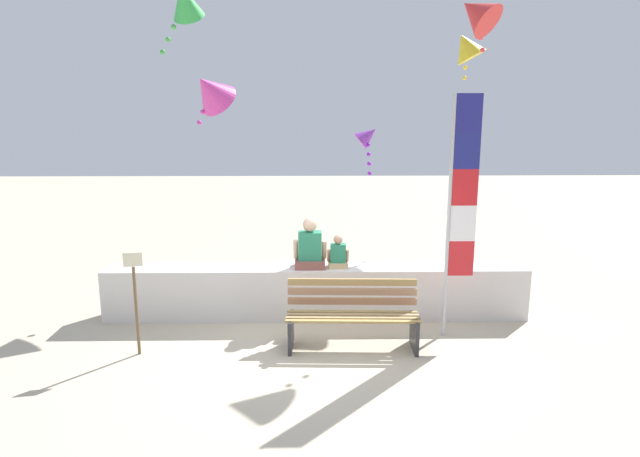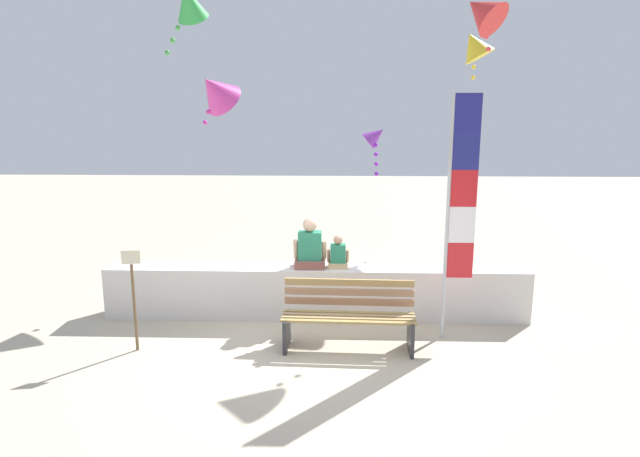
{
  "view_description": "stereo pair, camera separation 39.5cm",
  "coord_description": "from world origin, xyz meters",
  "px_view_note": "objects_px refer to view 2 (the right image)",
  "views": [
    {
      "loc": [
        -0.07,
        -6.84,
        3.13
      ],
      "look_at": [
        0.06,
        1.2,
        1.4
      ],
      "focal_mm": 30.75,
      "sensor_mm": 36.0,
      "label": 1
    },
    {
      "loc": [
        0.33,
        -6.84,
        3.13
      ],
      "look_at": [
        0.06,
        1.2,
        1.4
      ],
      "focal_mm": 30.75,
      "sensor_mm": 36.0,
      "label": 2
    }
  ],
  "objects_px": {
    "kite_purple": "(376,136)",
    "kite_red": "(482,11)",
    "kite_yellow": "(475,46)",
    "park_bench": "(349,317)",
    "person_child": "(338,255)",
    "flag_banner": "(458,201)",
    "kite_magenta": "(215,90)",
    "sign_post": "(133,292)",
    "person_adult": "(310,248)",
    "kite_green": "(189,3)"
  },
  "relations": [
    {
      "from": "kite_purple",
      "to": "kite_red",
      "type": "bearing_deg",
      "value": -54.47
    },
    {
      "from": "kite_red",
      "to": "kite_yellow",
      "type": "distance_m",
      "value": 1.34
    },
    {
      "from": "park_bench",
      "to": "kite_purple",
      "type": "bearing_deg",
      "value": 81.96
    },
    {
      "from": "park_bench",
      "to": "person_child",
      "type": "relative_size",
      "value": 3.55
    },
    {
      "from": "flag_banner",
      "to": "kite_magenta",
      "type": "distance_m",
      "value": 4.55
    },
    {
      "from": "kite_purple",
      "to": "sign_post",
      "type": "relative_size",
      "value": 0.76
    },
    {
      "from": "person_adult",
      "to": "kite_yellow",
      "type": "relative_size",
      "value": 0.84
    },
    {
      "from": "person_child",
      "to": "kite_green",
      "type": "bearing_deg",
      "value": 162.62
    },
    {
      "from": "person_child",
      "to": "kite_yellow",
      "type": "xyz_separation_m",
      "value": [
        2.42,
        2.31,
        3.28
      ]
    },
    {
      "from": "park_bench",
      "to": "kite_magenta",
      "type": "bearing_deg",
      "value": 131.54
    },
    {
      "from": "kite_yellow",
      "to": "person_child",
      "type": "bearing_deg",
      "value": -136.33
    },
    {
      "from": "kite_purple",
      "to": "person_child",
      "type": "bearing_deg",
      "value": -103.4
    },
    {
      "from": "flag_banner",
      "to": "kite_purple",
      "type": "xyz_separation_m",
      "value": [
        -0.86,
        3.84,
        0.68
      ]
    },
    {
      "from": "flag_banner",
      "to": "kite_red",
      "type": "distance_m",
      "value": 3.28
    },
    {
      "from": "kite_red",
      "to": "kite_magenta",
      "type": "height_order",
      "value": "kite_red"
    },
    {
      "from": "kite_green",
      "to": "flag_banner",
      "type": "bearing_deg",
      "value": -20.58
    },
    {
      "from": "park_bench",
      "to": "person_child",
      "type": "height_order",
      "value": "person_child"
    },
    {
      "from": "person_child",
      "to": "kite_red",
      "type": "relative_size",
      "value": 0.51
    },
    {
      "from": "flag_banner",
      "to": "sign_post",
      "type": "relative_size",
      "value": 2.44
    },
    {
      "from": "park_bench",
      "to": "sign_post",
      "type": "height_order",
      "value": "sign_post"
    },
    {
      "from": "kite_green",
      "to": "sign_post",
      "type": "relative_size",
      "value": 0.8
    },
    {
      "from": "kite_red",
      "to": "kite_yellow",
      "type": "height_order",
      "value": "kite_red"
    },
    {
      "from": "kite_magenta",
      "to": "sign_post",
      "type": "height_order",
      "value": "kite_magenta"
    },
    {
      "from": "person_child",
      "to": "kite_red",
      "type": "height_order",
      "value": "kite_red"
    },
    {
      "from": "kite_purple",
      "to": "kite_yellow",
      "type": "xyz_separation_m",
      "value": [
        1.68,
        -0.78,
        1.64
      ]
    },
    {
      "from": "kite_magenta",
      "to": "sign_post",
      "type": "distance_m",
      "value": 3.86
    },
    {
      "from": "flag_banner",
      "to": "park_bench",
      "type": "bearing_deg",
      "value": -166.52
    },
    {
      "from": "person_adult",
      "to": "kite_magenta",
      "type": "relative_size",
      "value": 0.71
    },
    {
      "from": "person_adult",
      "to": "sign_post",
      "type": "relative_size",
      "value": 0.56
    },
    {
      "from": "park_bench",
      "to": "kite_purple",
      "type": "height_order",
      "value": "kite_purple"
    },
    {
      "from": "flag_banner",
      "to": "person_adult",
      "type": "bearing_deg",
      "value": 159.85
    },
    {
      "from": "kite_yellow",
      "to": "sign_post",
      "type": "relative_size",
      "value": 0.66
    },
    {
      "from": "flag_banner",
      "to": "kite_green",
      "type": "bearing_deg",
      "value": 159.42
    },
    {
      "from": "person_child",
      "to": "kite_purple",
      "type": "relative_size",
      "value": 0.48
    },
    {
      "from": "person_adult",
      "to": "kite_purple",
      "type": "xyz_separation_m",
      "value": [
        1.16,
        3.1,
        1.53
      ]
    },
    {
      "from": "person_adult",
      "to": "kite_magenta",
      "type": "bearing_deg",
      "value": 139.17
    },
    {
      "from": "park_bench",
      "to": "flag_banner",
      "type": "height_order",
      "value": "flag_banner"
    },
    {
      "from": "person_adult",
      "to": "kite_green",
      "type": "relative_size",
      "value": 0.7
    },
    {
      "from": "kite_red",
      "to": "kite_green",
      "type": "relative_size",
      "value": 0.9
    },
    {
      "from": "person_adult",
      "to": "kite_red",
      "type": "bearing_deg",
      "value": 21.71
    },
    {
      "from": "kite_red",
      "to": "kite_green",
      "type": "xyz_separation_m",
      "value": [
        -4.49,
        -0.33,
        0.09
      ]
    },
    {
      "from": "flag_banner",
      "to": "kite_magenta",
      "type": "xyz_separation_m",
      "value": [
        -3.69,
        2.19,
        1.52
      ]
    },
    {
      "from": "kite_red",
      "to": "kite_yellow",
      "type": "relative_size",
      "value": 1.08
    },
    {
      "from": "flag_banner",
      "to": "kite_green",
      "type": "xyz_separation_m",
      "value": [
        -3.88,
        1.46,
        2.77
      ]
    },
    {
      "from": "flag_banner",
      "to": "sign_post",
      "type": "xyz_separation_m",
      "value": [
        -4.26,
        -0.56,
        -1.14
      ]
    },
    {
      "from": "park_bench",
      "to": "kite_red",
      "type": "xyz_separation_m",
      "value": [
        2.05,
        2.13,
        4.21
      ]
    },
    {
      "from": "person_adult",
      "to": "kite_green",
      "type": "xyz_separation_m",
      "value": [
        -1.86,
        0.72,
        3.63
      ]
    },
    {
      "from": "kite_purple",
      "to": "kite_green",
      "type": "distance_m",
      "value": 4.38
    },
    {
      "from": "kite_purple",
      "to": "kite_green",
      "type": "xyz_separation_m",
      "value": [
        -3.03,
        -2.38,
        2.09
      ]
    },
    {
      "from": "sign_post",
      "to": "kite_magenta",
      "type": "bearing_deg",
      "value": 78.21
    }
  ]
}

